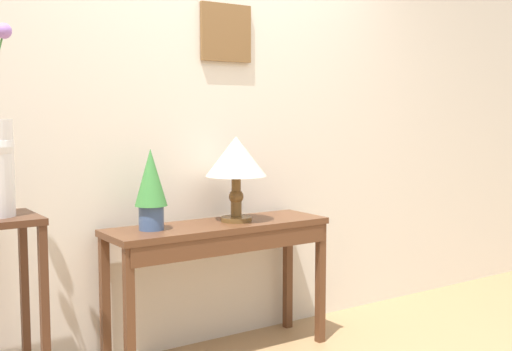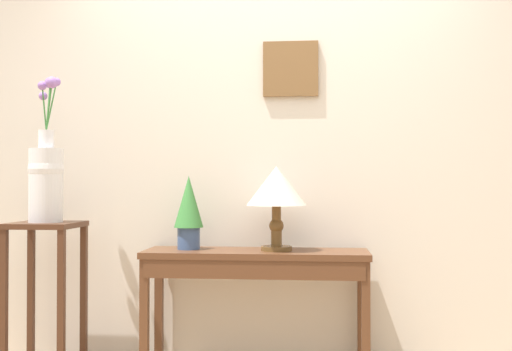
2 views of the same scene
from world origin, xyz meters
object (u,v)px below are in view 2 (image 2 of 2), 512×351
Objects in this scene: console_table at (256,270)px; table_lamp at (276,189)px; pedestal_stand_left at (45,302)px; potted_plant_on_console at (189,209)px; flower_vase_tall at (46,175)px.

table_lamp reaches higher than console_table.
table_lamp is (0.11, 0.02, 0.45)m from console_table.
pedestal_stand_left reaches higher than console_table.
pedestal_stand_left is (-0.79, -0.12, -0.52)m from potted_plant_on_console.
pedestal_stand_left is (-1.18, -0.07, -0.18)m from console_table.
flower_vase_tall reaches higher than table_lamp.
potted_plant_on_console is 0.47× the size of pedestal_stand_left.
potted_plant_on_console is 0.50× the size of flower_vase_tall.
table_lamp is at bearing 4.27° from pedestal_stand_left.
table_lamp reaches higher than pedestal_stand_left.
pedestal_stand_left is 0.72m from flower_vase_tall.
potted_plant_on_console is (-0.50, 0.02, -0.11)m from table_lamp.
console_table is 2.66× the size of table_lamp.
table_lamp is 1.44m from pedestal_stand_left.
flower_vase_tall is (-1.18, -0.07, 0.53)m from console_table.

